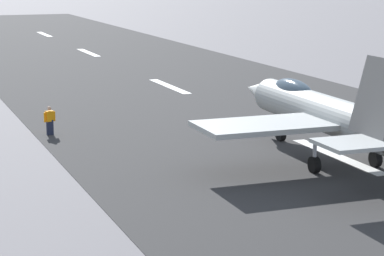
# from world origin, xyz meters

# --- Properties ---
(ground_plane) EXTENTS (400.00, 400.00, 0.00)m
(ground_plane) POSITION_xyz_m (0.00, 0.00, 0.00)
(ground_plane) COLOR slate
(runway_strip) EXTENTS (240.00, 26.00, 0.02)m
(runway_strip) POSITION_xyz_m (-0.02, 0.00, 0.01)
(runway_strip) COLOR #2E2D2E
(runway_strip) RESTS_ON ground
(fighter_jet) EXTENTS (16.82, 13.55, 5.55)m
(fighter_jet) POSITION_xyz_m (-0.57, 1.03, 2.36)
(fighter_jet) COLOR #A6AAA8
(fighter_jet) RESTS_ON ground
(crew_person) EXTENTS (0.40, 0.67, 1.61)m
(crew_person) POSITION_xyz_m (10.26, 12.16, 0.81)
(crew_person) COLOR #1E2338
(crew_person) RESTS_ON ground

